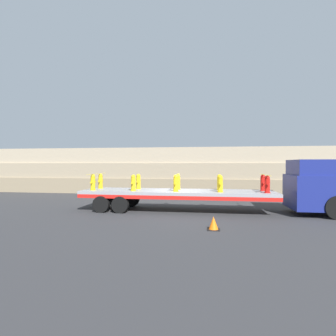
# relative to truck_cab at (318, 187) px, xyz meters

# --- Properties ---
(ground_plane) EXTENTS (120.00, 120.00, 0.00)m
(ground_plane) POSITION_rel_truck_cab_xyz_m (-7.46, 0.00, -1.46)
(ground_plane) COLOR #2D2D30
(rock_cliff) EXTENTS (60.00, 3.30, 4.10)m
(rock_cliff) POSITION_rel_truck_cab_xyz_m (-7.46, 8.96, 0.59)
(rock_cliff) COLOR #84755B
(rock_cliff) RESTS_ON ground_plane
(truck_cab) EXTENTS (2.71, 2.65, 2.89)m
(truck_cab) POSITION_rel_truck_cab_xyz_m (0.00, 0.00, 0.00)
(truck_cab) COLOR navy
(truck_cab) RESTS_ON ground_plane
(flatbed_trailer) EXTENTS (10.79, 2.57, 1.16)m
(flatbed_trailer) POSITION_rel_truck_cab_xyz_m (-8.07, 0.00, -0.51)
(flatbed_trailer) COLOR gray
(flatbed_trailer) RESTS_ON ground_plane
(fire_hydrant_yellow_near_0) EXTENTS (0.33, 0.54, 0.91)m
(fire_hydrant_yellow_near_0) POSITION_rel_truck_cab_xyz_m (-12.25, -0.54, 0.14)
(fire_hydrant_yellow_near_0) COLOR gold
(fire_hydrant_yellow_near_0) RESTS_ON flatbed_trailer
(fire_hydrant_yellow_far_0) EXTENTS (0.33, 0.54, 0.91)m
(fire_hydrant_yellow_far_0) POSITION_rel_truck_cab_xyz_m (-12.25, 0.54, 0.14)
(fire_hydrant_yellow_far_0) COLOR gold
(fire_hydrant_yellow_far_0) RESTS_ON flatbed_trailer
(fire_hydrant_yellow_near_1) EXTENTS (0.33, 0.54, 0.91)m
(fire_hydrant_yellow_near_1) POSITION_rel_truck_cab_xyz_m (-9.86, -0.54, 0.14)
(fire_hydrant_yellow_near_1) COLOR gold
(fire_hydrant_yellow_near_1) RESTS_ON flatbed_trailer
(fire_hydrant_yellow_far_1) EXTENTS (0.33, 0.54, 0.91)m
(fire_hydrant_yellow_far_1) POSITION_rel_truck_cab_xyz_m (-9.86, 0.54, 0.14)
(fire_hydrant_yellow_far_1) COLOR gold
(fire_hydrant_yellow_far_1) RESTS_ON flatbed_trailer
(fire_hydrant_yellow_near_2) EXTENTS (0.33, 0.54, 0.91)m
(fire_hydrant_yellow_near_2) POSITION_rel_truck_cab_xyz_m (-7.46, -0.54, 0.14)
(fire_hydrant_yellow_near_2) COLOR gold
(fire_hydrant_yellow_near_2) RESTS_ON flatbed_trailer
(fire_hydrant_yellow_far_2) EXTENTS (0.33, 0.54, 0.91)m
(fire_hydrant_yellow_far_2) POSITION_rel_truck_cab_xyz_m (-7.46, 0.54, 0.14)
(fire_hydrant_yellow_far_2) COLOR gold
(fire_hydrant_yellow_far_2) RESTS_ON flatbed_trailer
(fire_hydrant_yellow_near_3) EXTENTS (0.33, 0.54, 0.91)m
(fire_hydrant_yellow_near_3) POSITION_rel_truck_cab_xyz_m (-5.06, -0.54, 0.14)
(fire_hydrant_yellow_near_3) COLOR gold
(fire_hydrant_yellow_near_3) RESTS_ON flatbed_trailer
(fire_hydrant_yellow_far_3) EXTENTS (0.33, 0.54, 0.91)m
(fire_hydrant_yellow_far_3) POSITION_rel_truck_cab_xyz_m (-5.06, 0.54, 0.14)
(fire_hydrant_yellow_far_3) COLOR gold
(fire_hydrant_yellow_far_3) RESTS_ON flatbed_trailer
(fire_hydrant_red_near_4) EXTENTS (0.33, 0.54, 0.91)m
(fire_hydrant_red_near_4) POSITION_rel_truck_cab_xyz_m (-2.66, -0.54, 0.14)
(fire_hydrant_red_near_4) COLOR red
(fire_hydrant_red_near_4) RESTS_ON flatbed_trailer
(fire_hydrant_red_far_4) EXTENTS (0.33, 0.54, 0.91)m
(fire_hydrant_red_far_4) POSITION_rel_truck_cab_xyz_m (-2.66, 0.54, 0.14)
(fire_hydrant_red_far_4) COLOR red
(fire_hydrant_red_far_4) RESTS_ON flatbed_trailer
(cargo_strap_rear) EXTENTS (0.05, 2.66, 0.01)m
(cargo_strap_rear) POSITION_rel_truck_cab_xyz_m (-12.25, 0.00, 0.61)
(cargo_strap_rear) COLOR yellow
(cargo_strap_rear) RESTS_ON fire_hydrant_yellow_near_0
(cargo_strap_middle) EXTENTS (0.05, 2.66, 0.01)m
(cargo_strap_middle) POSITION_rel_truck_cab_xyz_m (-7.46, 0.00, 0.61)
(cargo_strap_middle) COLOR yellow
(cargo_strap_middle) RESTS_ON fire_hydrant_yellow_near_2
(cargo_strap_front) EXTENTS (0.05, 2.66, 0.01)m
(cargo_strap_front) POSITION_rel_truck_cab_xyz_m (-2.66, 0.00, 0.61)
(cargo_strap_front) COLOR yellow
(cargo_strap_front) RESTS_ON fire_hydrant_red_near_4
(traffic_cone) EXTENTS (0.51, 0.51, 0.54)m
(traffic_cone) POSITION_rel_truck_cab_xyz_m (-5.50, -4.04, -1.20)
(traffic_cone) COLOR black
(traffic_cone) RESTS_ON ground_plane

